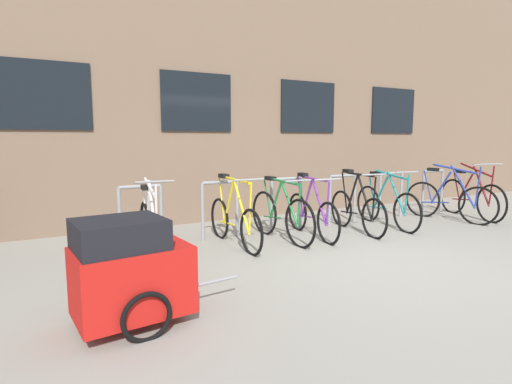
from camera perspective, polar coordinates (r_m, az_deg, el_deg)
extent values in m
plane|color=gray|center=(5.46, 16.05, -9.09)|extent=(42.00, 42.00, 0.00)
cube|color=#7A604C|center=(11.50, -9.25, 14.02)|extent=(28.00, 7.73, 5.72)
cube|color=black|center=(6.97, -27.77, 12.07)|extent=(1.30, 0.04, 1.03)
cube|color=black|center=(7.39, -8.38, 12.52)|extent=(1.30, 0.04, 1.03)
cube|color=black|center=(8.49, 7.42, 11.87)|extent=(1.30, 0.04, 1.03)
cube|color=black|center=(10.06, 18.89, 10.84)|extent=(1.30, 0.04, 1.03)
cylinder|color=gray|center=(5.82, -18.76, -3.72)|extent=(0.05, 0.05, 0.88)
cylinder|color=gray|center=(5.94, -13.29, -3.31)|extent=(0.05, 0.05, 0.88)
cylinder|color=gray|center=(5.81, -16.15, 0.75)|extent=(0.57, 0.05, 0.05)
cylinder|color=gray|center=(6.12, -7.59, -2.86)|extent=(0.05, 0.05, 0.88)
cylinder|color=gray|center=(6.33, -2.71, -2.45)|extent=(0.05, 0.05, 0.88)
cylinder|color=gray|center=(6.16, -5.16, 1.38)|extent=(0.57, 0.05, 0.05)
cylinder|color=gray|center=(6.62, 2.21, -2.01)|extent=(0.05, 0.05, 0.88)
cylinder|color=gray|center=(6.92, 6.33, -1.64)|extent=(0.05, 0.05, 0.88)
cylinder|color=gray|center=(6.71, 4.35, 1.89)|extent=(0.57, 0.05, 0.05)
cylinder|color=gray|center=(7.29, 10.42, -1.26)|extent=(0.05, 0.05, 0.88)
cylinder|color=gray|center=(7.65, 13.80, -0.94)|extent=(0.05, 0.05, 0.88)
cylinder|color=gray|center=(7.41, 12.25, 2.27)|extent=(0.57, 0.05, 0.05)
cylinder|color=gray|center=(8.08, 17.14, -0.62)|extent=(0.05, 0.05, 0.88)
cylinder|color=gray|center=(8.49, 19.89, -0.36)|extent=(0.05, 0.05, 0.88)
cylinder|color=gray|center=(8.23, 18.67, 2.55)|extent=(0.57, 0.05, 0.05)
cylinder|color=gray|center=(8.96, 22.60, -0.10)|extent=(0.05, 0.05, 0.88)
cylinder|color=gray|center=(9.40, 24.83, 0.12)|extent=(0.05, 0.05, 0.88)
cylinder|color=gray|center=(9.14, 23.89, 2.75)|extent=(0.57, 0.05, 0.05)
torus|color=black|center=(8.69, 22.55, -0.99)|extent=(0.19, 0.71, 0.72)
torus|color=black|center=(8.26, 28.99, -1.77)|extent=(0.19, 0.71, 0.72)
cylinder|color=#233893|center=(8.33, 27.30, 0.70)|extent=(0.14, 0.50, 0.78)
cylinder|color=#233893|center=(8.50, 24.73, 0.53)|extent=(0.11, 0.37, 0.65)
cylinder|color=#233893|center=(8.37, 26.34, 2.97)|extent=(0.21, 0.81, 0.16)
cylinder|color=#233893|center=(8.57, 24.09, -1.35)|extent=(0.13, 0.52, 0.07)
cylinder|color=#233893|center=(8.61, 23.17, 0.86)|extent=(0.07, 0.20, 0.59)
cylinder|color=#233893|center=(8.23, 28.98, 0.70)|extent=(0.04, 0.08, 0.71)
cube|color=black|center=(8.54, 23.82, 2.95)|extent=(0.14, 0.22, 0.06)
cylinder|color=gray|center=(8.21, 28.99, 3.39)|extent=(0.44, 0.12, 0.03)
torus|color=black|center=(5.76, -15.48, -4.82)|extent=(0.09, 0.70, 0.70)
torus|color=black|center=(4.81, -13.77, -7.18)|extent=(0.09, 0.70, 0.70)
cylinder|color=silver|center=(5.00, -14.43, -2.89)|extent=(0.07, 0.47, 0.76)
cylinder|color=silver|center=(5.38, -15.05, -2.98)|extent=(0.06, 0.35, 0.61)
cylinder|color=silver|center=(5.11, -14.82, 0.66)|extent=(0.09, 0.76, 0.18)
cylinder|color=silver|center=(5.52, -15.10, -5.58)|extent=(0.06, 0.50, 0.07)
cylinder|color=silver|center=(5.62, -15.44, -2.30)|extent=(0.04, 0.20, 0.55)
cylinder|color=silver|center=(4.76, -13.95, -3.09)|extent=(0.03, 0.08, 0.69)
cube|color=black|center=(5.49, -15.41, 0.64)|extent=(0.11, 0.21, 0.06)
cylinder|color=gray|center=(4.73, -14.15, 1.41)|extent=(0.44, 0.06, 0.03)
torus|color=black|center=(6.87, 5.89, -2.84)|extent=(0.12, 0.65, 0.65)
torus|color=black|center=(6.01, 10.23, -4.42)|extent=(0.12, 0.65, 0.65)
cylinder|color=#722D99|center=(6.19, 8.97, -1.36)|extent=(0.09, 0.48, 0.68)
cylinder|color=#722D99|center=(6.53, 7.27, -0.85)|extent=(0.08, 0.36, 0.68)
cylinder|color=#722D99|center=(6.29, 8.30, 1.85)|extent=(0.13, 0.78, 0.04)
cylinder|color=#722D99|center=(6.65, 6.86, -3.39)|extent=(0.08, 0.50, 0.07)
cylinder|color=#722D99|center=(6.74, 6.27, -0.37)|extent=(0.05, 0.20, 0.63)
cylinder|color=#722D99|center=(5.97, 10.17, -1.49)|extent=(0.04, 0.08, 0.62)
cube|color=black|center=(6.63, 6.66, 2.45)|extent=(0.12, 0.21, 0.06)
cylinder|color=gray|center=(5.95, 10.12, 1.76)|extent=(0.44, 0.08, 0.03)
torus|color=black|center=(6.55, 1.18, -3.00)|extent=(0.08, 0.72, 0.72)
torus|color=black|center=(5.76, 6.26, -4.49)|extent=(0.08, 0.72, 0.72)
cylinder|color=#1E7238|center=(5.93, 4.75, -1.53)|extent=(0.06, 0.46, 0.65)
cylinder|color=#1E7238|center=(6.23, 2.79, -1.20)|extent=(0.05, 0.34, 0.62)
cylinder|color=#1E7238|center=(6.01, 3.94, 1.51)|extent=(0.07, 0.74, 0.06)
cylinder|color=#1E7238|center=(6.35, 2.33, -3.56)|extent=(0.05, 0.49, 0.07)
cylinder|color=#1E7238|center=(6.43, 1.61, -0.70)|extent=(0.03, 0.20, 0.56)
cylinder|color=#1E7238|center=(5.73, 6.15, -1.60)|extent=(0.03, 0.08, 0.58)
cube|color=black|center=(6.32, 2.05, 1.96)|extent=(0.11, 0.20, 0.06)
cylinder|color=gray|center=(5.71, 6.04, 1.61)|extent=(0.44, 0.05, 0.03)
torus|color=black|center=(7.29, 12.00, -2.34)|extent=(0.13, 0.65, 0.66)
torus|color=black|center=(6.51, 16.43, -3.65)|extent=(0.13, 0.65, 0.66)
cylinder|color=black|center=(6.67, 15.19, -0.70)|extent=(0.10, 0.46, 0.72)
cylinder|color=black|center=(6.97, 13.49, -0.30)|extent=(0.08, 0.33, 0.72)
cylinder|color=black|center=(6.76, 14.57, 2.41)|extent=(0.14, 0.72, 0.04)
cylinder|color=black|center=(7.10, 13.01, -2.83)|extent=(0.09, 0.48, 0.07)
cylinder|color=black|center=(7.17, 12.45, 0.13)|extent=(0.05, 0.20, 0.66)
cylinder|color=black|center=(6.48, 16.40, -0.78)|extent=(0.04, 0.08, 0.65)
cube|color=black|center=(7.06, 12.92, 2.92)|extent=(0.13, 0.21, 0.06)
cylinder|color=gray|center=(6.46, 16.39, 2.38)|extent=(0.44, 0.09, 0.03)
torus|color=black|center=(7.88, 15.63, -1.61)|extent=(0.13, 0.69, 0.69)
torus|color=black|center=(7.06, 20.66, -2.86)|extent=(0.13, 0.69, 0.69)
cylinder|color=teal|center=(7.23, 19.27, -0.16)|extent=(0.10, 0.51, 0.71)
cylinder|color=teal|center=(7.56, 17.26, -0.09)|extent=(0.09, 0.38, 0.63)
cylinder|color=teal|center=(7.34, 18.50, 2.36)|extent=(0.15, 0.83, 0.12)
cylinder|color=teal|center=(7.67, 16.78, -2.08)|extent=(0.09, 0.53, 0.07)
cylinder|color=teal|center=(7.77, 16.09, 0.33)|extent=(0.05, 0.20, 0.57)
cylinder|color=teal|center=(7.03, 20.64, -0.24)|extent=(0.04, 0.08, 0.65)
cube|color=black|center=(7.67, 16.57, 2.54)|extent=(0.13, 0.21, 0.06)
cylinder|color=gray|center=(7.01, 20.64, 2.64)|extent=(0.44, 0.08, 0.03)
torus|color=black|center=(6.32, -5.19, -3.76)|extent=(0.04, 0.64, 0.64)
torus|color=black|center=(5.37, -0.69, -5.75)|extent=(0.04, 0.64, 0.64)
cylinder|color=yellow|center=(5.57, -2.09, -2.00)|extent=(0.04, 0.52, 0.74)
cylinder|color=yellow|center=(5.95, -3.87, -1.49)|extent=(0.04, 0.39, 0.72)
cylinder|color=yellow|center=(5.68, -2.89, 1.74)|extent=(0.04, 0.85, 0.05)
cylinder|color=yellow|center=(6.09, -4.20, -4.41)|extent=(0.03, 0.54, 0.07)
cylinder|color=yellow|center=(6.19, -4.90, -0.94)|extent=(0.03, 0.20, 0.66)
cylinder|color=yellow|center=(5.33, -0.82, -2.19)|extent=(0.03, 0.08, 0.67)
cube|color=black|center=(6.06, -4.60, 2.29)|extent=(0.10, 0.20, 0.06)
cylinder|color=gray|center=(5.30, -0.95, 1.75)|extent=(0.44, 0.03, 0.03)
torus|color=black|center=(9.37, 26.12, -0.56)|extent=(0.22, 0.72, 0.73)
torus|color=black|center=(8.62, 30.41, -1.46)|extent=(0.22, 0.72, 0.73)
cylinder|color=maroon|center=(8.78, 29.29, 0.90)|extent=(0.16, 0.48, 0.77)
cylinder|color=maroon|center=(9.08, 27.58, 0.57)|extent=(0.12, 0.36, 0.58)
cylinder|color=maroon|center=(8.88, 28.69, 2.81)|extent=(0.23, 0.78, 0.23)
cylinder|color=maroon|center=(9.18, 27.11, -0.93)|extent=(0.15, 0.50, 0.08)
cylinder|color=maroon|center=(9.27, 26.56, 0.92)|extent=(0.07, 0.20, 0.51)
cylinder|color=maroon|center=(8.59, 30.45, 0.88)|extent=(0.05, 0.08, 0.70)
cube|color=black|center=(9.18, 27.02, 2.61)|extent=(0.15, 0.22, 0.06)
cylinder|color=gray|center=(8.58, 30.51, 3.42)|extent=(0.43, 0.13, 0.03)
cube|color=red|center=(3.53, -17.12, -11.85)|extent=(0.96, 0.70, 0.56)
cube|color=black|center=(3.40, -18.84, -5.66)|extent=(0.74, 0.64, 0.24)
torus|color=black|center=(3.90, -18.49, -13.14)|extent=(0.41, 0.09, 0.41)
torus|color=black|center=(3.31, -15.21, -16.80)|extent=(0.41, 0.09, 0.41)
cylinder|color=gray|center=(3.85, -6.41, -12.60)|extent=(0.55, 0.09, 0.03)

